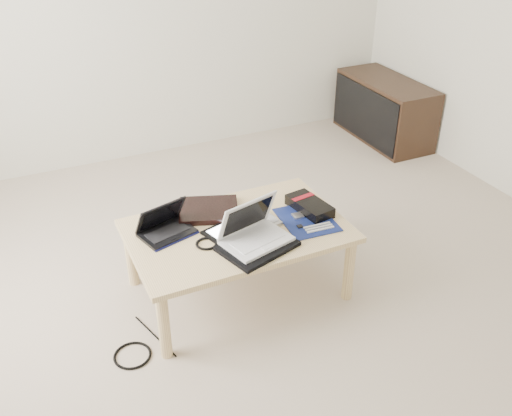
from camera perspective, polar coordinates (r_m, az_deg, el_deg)
name	(u,v)px	position (r m, az deg, el deg)	size (l,w,h in m)	color
ground	(269,294)	(3.12, 1.28, -8.61)	(4.00, 4.00, 0.00)	#C2B09D
coffee_table	(237,236)	(2.94, -1.87, -2.85)	(1.10, 0.70, 0.40)	#E5CB8A
media_cabinet	(384,110)	(4.90, 12.66, 9.55)	(0.41, 0.90, 0.50)	#392417
book	(209,210)	(3.04, -4.75, -0.20)	(0.38, 0.35, 0.03)	black
netbook	(165,227)	(2.89, -9.06, -1.91)	(0.30, 0.25, 0.17)	black
tablet	(231,231)	(2.88, -2.57, -2.34)	(0.29, 0.25, 0.01)	black
remote	(264,215)	(3.00, 0.83, -0.71)	(0.10, 0.25, 0.02)	#B0B0B5
neoprene_sleeve	(257,246)	(2.76, 0.15, -3.84)	(0.35, 0.25, 0.02)	black
white_laptop	(254,232)	(2.76, -0.25, -2.42)	(0.36, 0.30, 0.22)	white
motherboard	(307,220)	(2.98, 5.13, -1.16)	(0.28, 0.34, 0.02)	#0D1754
gpu_box	(310,206)	(3.05, 5.38, 0.20)	(0.17, 0.28, 0.06)	black
cable_coil	(207,244)	(2.79, -4.96, -3.57)	(0.11, 0.11, 0.01)	black
floor_cable_coil	(132,355)	(2.84, -12.25, -14.21)	(0.18, 0.18, 0.01)	black
floor_cable_trail	(155,336)	(2.91, -10.05, -12.48)	(0.01, 0.01, 0.36)	black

